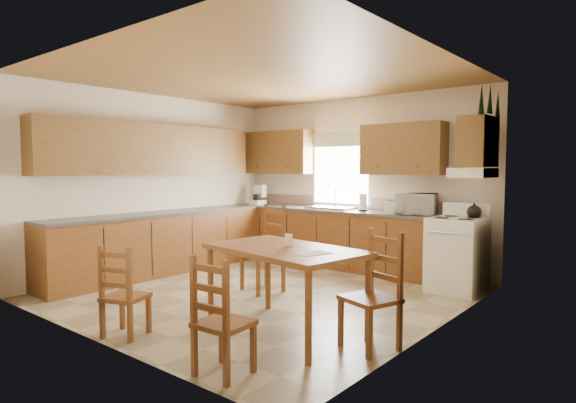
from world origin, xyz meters
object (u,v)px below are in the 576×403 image
Objects in this scene: stove at (457,256)px; chair_near_left at (125,291)px; dining_table at (285,290)px; chair_far_left at (262,249)px; chair_near_right at (224,315)px; microwave at (416,204)px; chair_far_right at (370,291)px.

chair_near_left is (-1.83, -3.59, -0.03)m from stove.
dining_table is 1.58m from chair_far_left.
chair_far_left reaches higher than stove.
dining_table is 1.67× the size of chair_near_right.
chair_far_right is (0.84, -2.77, -0.56)m from microwave.
chair_near_left is at bearing -130.88° from chair_far_right.
chair_near_right is (0.24, -3.94, -0.61)m from microwave.
chair_near_right is 1.32m from chair_far_right.
microwave is 4.14m from chair_near_left.
chair_far_left is at bearing -107.71° from chair_near_left.
stove is 3.62m from chair_near_right.
microwave is 2.99m from dining_table.
microwave is 0.33× the size of dining_table.
chair_far_right is at bearing 18.38° from dining_table.
dining_table is 1.05m from chair_near_right.
chair_far_left reaches higher than chair_near_left.
microwave is at bearing -91.16° from chair_near_right.
chair_near_right is (0.25, -1.02, 0.05)m from dining_table.
chair_near_left is at bearing -115.58° from stove.
chair_far_left is at bearing -136.36° from microwave.
chair_far_left is (-1.94, -1.55, 0.08)m from stove.
chair_far_left is (-1.46, 2.04, 0.09)m from chair_near_right.
chair_near_right is at bearing -99.09° from chair_far_right.
chair_near_left is 0.79× the size of chair_far_left.
chair_near_right is at bearing -100.24° from microwave.
dining_table is 1.78× the size of chair_near_left.
dining_table is at bearing -152.18° from chair_far_right.
chair_near_left is 2.04m from chair_far_left.
stove is at bearing 82.69° from dining_table.
microwave reaches higher than chair_near_right.
chair_far_right is at bearing -7.33° from chair_far_left.
stove reaches higher than dining_table.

